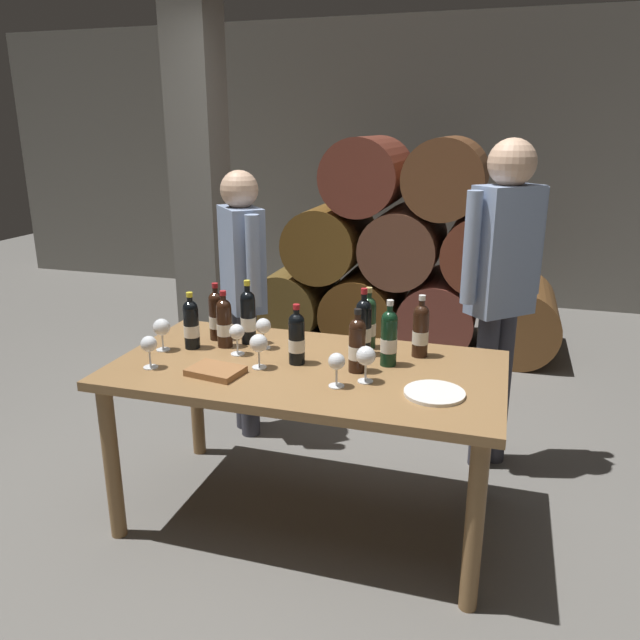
{
  "coord_description": "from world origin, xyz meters",
  "views": [
    {
      "loc": [
        0.79,
        -2.42,
        1.77
      ],
      "look_at": [
        0.0,
        0.2,
        0.91
      ],
      "focal_mm": 34.89,
      "sensor_mm": 36.0,
      "label": 1
    }
  ],
  "objects_px": {
    "wine_bottle_1": "(191,324)",
    "tasting_notebook": "(216,371)",
    "dining_table": "(307,385)",
    "wine_glass_6": "(162,328)",
    "wine_glass_3": "(237,333)",
    "serving_plate": "(434,393)",
    "taster_seated_left": "(243,282)",
    "wine_glass_1": "(259,344)",
    "sommelier_presenting": "(502,277)",
    "wine_glass_4": "(263,327)",
    "wine_bottle_0": "(248,316)",
    "wine_bottle_3": "(216,315)",
    "wine_bottle_5": "(357,345)",
    "wine_bottle_7": "(389,337)",
    "wine_glass_0": "(149,345)",
    "wine_glass_5": "(366,357)",
    "wine_bottle_2": "(421,330)",
    "wine_bottle_8": "(368,322)",
    "wine_bottle_6": "(297,338)",
    "wine_glass_2": "(337,363)",
    "wine_bottle_4": "(363,326)",
    "wine_bottle_9": "(224,322)"
  },
  "relations": [
    {
      "from": "wine_bottle_1",
      "to": "tasting_notebook",
      "type": "distance_m",
      "value": 0.38
    },
    {
      "from": "dining_table",
      "to": "wine_glass_6",
      "type": "height_order",
      "value": "wine_glass_6"
    },
    {
      "from": "wine_glass_3",
      "to": "tasting_notebook",
      "type": "bearing_deg",
      "value": -88.06
    },
    {
      "from": "serving_plate",
      "to": "taster_seated_left",
      "type": "bearing_deg",
      "value": 143.75
    },
    {
      "from": "dining_table",
      "to": "wine_bottle_1",
      "type": "xyz_separation_m",
      "value": [
        -0.59,
        0.06,
        0.21
      ]
    },
    {
      "from": "tasting_notebook",
      "to": "taster_seated_left",
      "type": "xyz_separation_m",
      "value": [
        -0.27,
        0.92,
        0.15
      ]
    },
    {
      "from": "wine_glass_1",
      "to": "sommelier_presenting",
      "type": "height_order",
      "value": "sommelier_presenting"
    },
    {
      "from": "serving_plate",
      "to": "wine_glass_4",
      "type": "bearing_deg",
      "value": 160.04
    },
    {
      "from": "wine_bottle_0",
      "to": "wine_glass_4",
      "type": "xyz_separation_m",
      "value": [
        0.1,
        -0.05,
        -0.03
      ]
    },
    {
      "from": "wine_bottle_3",
      "to": "wine_glass_4",
      "type": "relative_size",
      "value": 1.92
    },
    {
      "from": "wine_bottle_5",
      "to": "wine_bottle_7",
      "type": "height_order",
      "value": "wine_bottle_7"
    },
    {
      "from": "wine_glass_0",
      "to": "wine_glass_5",
      "type": "relative_size",
      "value": 0.94
    },
    {
      "from": "dining_table",
      "to": "tasting_notebook",
      "type": "height_order",
      "value": "tasting_notebook"
    },
    {
      "from": "wine_bottle_2",
      "to": "wine_bottle_8",
      "type": "relative_size",
      "value": 0.98
    },
    {
      "from": "wine_glass_4",
      "to": "wine_glass_5",
      "type": "bearing_deg",
      "value": -25.04
    },
    {
      "from": "wine_glass_6",
      "to": "sommelier_presenting",
      "type": "bearing_deg",
      "value": 26.92
    },
    {
      "from": "wine_glass_0",
      "to": "taster_seated_left",
      "type": "relative_size",
      "value": 0.09
    },
    {
      "from": "wine_bottle_6",
      "to": "wine_glass_2",
      "type": "relative_size",
      "value": 1.89
    },
    {
      "from": "wine_glass_5",
      "to": "tasting_notebook",
      "type": "relative_size",
      "value": 0.7
    },
    {
      "from": "wine_bottle_7",
      "to": "dining_table",
      "type": "bearing_deg",
      "value": -161.7
    },
    {
      "from": "wine_bottle_1",
      "to": "wine_glass_4",
      "type": "relative_size",
      "value": 1.84
    },
    {
      "from": "wine_bottle_6",
      "to": "wine_glass_2",
      "type": "height_order",
      "value": "wine_bottle_6"
    },
    {
      "from": "wine_bottle_1",
      "to": "wine_glass_2",
      "type": "height_order",
      "value": "wine_bottle_1"
    },
    {
      "from": "wine_glass_2",
      "to": "wine_glass_4",
      "type": "xyz_separation_m",
      "value": [
        -0.45,
        0.34,
        0.0
      ]
    },
    {
      "from": "wine_bottle_8",
      "to": "wine_glass_4",
      "type": "xyz_separation_m",
      "value": [
        -0.47,
        -0.15,
        -0.02
      ]
    },
    {
      "from": "wine_glass_1",
      "to": "serving_plate",
      "type": "height_order",
      "value": "wine_glass_1"
    },
    {
      "from": "wine_bottle_0",
      "to": "wine_bottle_6",
      "type": "bearing_deg",
      "value": -31.43
    },
    {
      "from": "wine_glass_4",
      "to": "serving_plate",
      "type": "height_order",
      "value": "wine_glass_4"
    },
    {
      "from": "tasting_notebook",
      "to": "sommelier_presenting",
      "type": "distance_m",
      "value": 1.5
    },
    {
      "from": "wine_bottle_8",
      "to": "wine_glass_6",
      "type": "bearing_deg",
      "value": -160.85
    },
    {
      "from": "wine_bottle_5",
      "to": "wine_glass_6",
      "type": "height_order",
      "value": "wine_bottle_5"
    },
    {
      "from": "wine_glass_6",
      "to": "tasting_notebook",
      "type": "bearing_deg",
      "value": -28.19
    },
    {
      "from": "wine_glass_4",
      "to": "sommelier_presenting",
      "type": "distance_m",
      "value": 1.22
    },
    {
      "from": "wine_bottle_4",
      "to": "wine_bottle_8",
      "type": "xyz_separation_m",
      "value": [
        0.0,
        0.1,
        -0.01
      ]
    },
    {
      "from": "wine_bottle_7",
      "to": "wine_glass_1",
      "type": "bearing_deg",
      "value": -159.58
    },
    {
      "from": "wine_bottle_5",
      "to": "wine_bottle_2",
      "type": "bearing_deg",
      "value": 48.95
    },
    {
      "from": "wine_bottle_4",
      "to": "wine_glass_6",
      "type": "xyz_separation_m",
      "value": [
        -0.91,
        -0.22,
        -0.03
      ]
    },
    {
      "from": "wine_bottle_0",
      "to": "wine_bottle_8",
      "type": "bearing_deg",
      "value": 10.35
    },
    {
      "from": "wine_bottle_4",
      "to": "wine_bottle_7",
      "type": "distance_m",
      "value": 0.17
    },
    {
      "from": "wine_bottle_2",
      "to": "wine_bottle_7",
      "type": "height_order",
      "value": "wine_bottle_7"
    },
    {
      "from": "wine_bottle_5",
      "to": "tasting_notebook",
      "type": "relative_size",
      "value": 1.27
    },
    {
      "from": "wine_bottle_3",
      "to": "wine_glass_5",
      "type": "relative_size",
      "value": 1.83
    },
    {
      "from": "wine_glass_1",
      "to": "wine_glass_4",
      "type": "relative_size",
      "value": 1.04
    },
    {
      "from": "wine_bottle_6",
      "to": "wine_glass_4",
      "type": "xyz_separation_m",
      "value": [
        -0.21,
        0.14,
        -0.01
      ]
    },
    {
      "from": "wine_bottle_1",
      "to": "wine_bottle_2",
      "type": "relative_size",
      "value": 0.95
    },
    {
      "from": "tasting_notebook",
      "to": "wine_bottle_6",
      "type": "bearing_deg",
      "value": 46.3
    },
    {
      "from": "wine_bottle_9",
      "to": "wine_glass_5",
      "type": "xyz_separation_m",
      "value": [
        0.74,
        -0.23,
        -0.01
      ]
    },
    {
      "from": "wine_bottle_5",
      "to": "serving_plate",
      "type": "height_order",
      "value": "wine_bottle_5"
    },
    {
      "from": "wine_bottle_7",
      "to": "wine_glass_0",
      "type": "bearing_deg",
      "value": -161.3
    },
    {
      "from": "wine_bottle_4",
      "to": "wine_bottle_7",
      "type": "xyz_separation_m",
      "value": [
        0.14,
        -0.1,
        -0.01
      ]
    }
  ]
}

